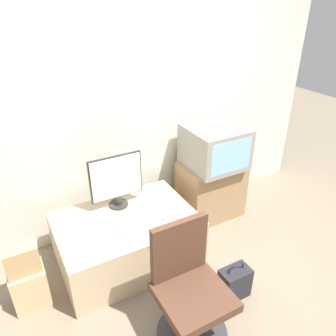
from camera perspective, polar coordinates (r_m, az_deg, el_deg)
The scene contains 12 objects.
ground_plane at distance 2.91m, azimuth 5.74°, elevation -22.15°, with size 12.00×12.00×0.00m, color #7F705B.
wall_back at distance 3.16m, azimuth -6.82°, elevation 10.98°, with size 4.40×0.05×2.60m.
desk at distance 3.09m, azimuth -7.15°, elevation -12.19°, with size 1.21×0.84×0.48m.
side_stand at distance 3.64m, azimuth 7.40°, elevation -3.67°, with size 0.66×0.46×0.63m.
main_monitor at distance 2.97m, azimuth -8.97°, elevation -2.22°, with size 0.49×0.18×0.51m.
keyboard at distance 2.83m, azimuth -5.19°, elevation -9.90°, with size 0.34×0.11×0.01m.
mouse at distance 2.89m, azimuth -0.53°, elevation -8.62°, with size 0.06×0.03×0.03m.
crt_tv at distance 3.36m, azimuth 8.15°, elevation 3.68°, with size 0.56×0.54×0.42m.
office_chair at distance 2.46m, azimuth 3.69°, elevation -20.79°, with size 0.52×0.52×0.90m.
cardboard_box_lower at distance 2.97m, azimuth -22.95°, elevation -18.48°, with size 0.27×0.22×0.35m.
cardboard_box_upper at distance 2.78m, azimuth -24.11°, elevation -14.29°, with size 0.25×0.16×0.24m.
handbag at distance 2.89m, azimuth 11.49°, elevation -18.95°, with size 0.25×0.16×0.36m.
Camera 1 is at (-1.11, -1.47, 2.25)m, focal length 35.00 mm.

